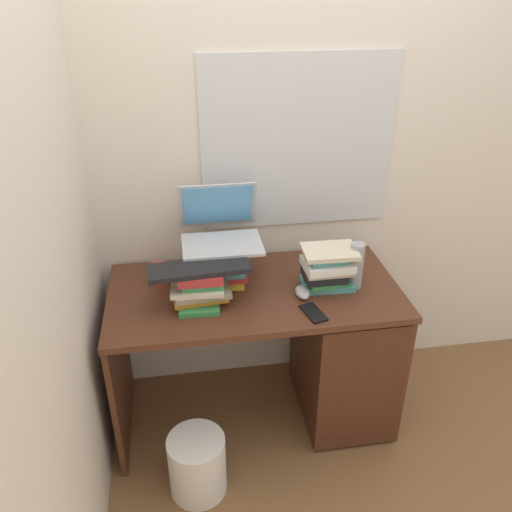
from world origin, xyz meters
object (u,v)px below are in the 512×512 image
book_stack_side (327,268)px  keyboard (199,268)px  desk (322,346)px  wastebasket (197,464)px  mug (160,274)px  laptop (220,228)px  book_stack_tall (223,264)px  book_stack_keyboard_riser (200,288)px  cell_phone (313,313)px  water_bottle (356,266)px  computer_mouse (302,292)px

book_stack_side → keyboard: size_ratio=0.58×
desk → wastebasket: size_ratio=4.52×
book_stack_side → mug: (-0.73, 0.16, -0.05)m
desk → laptop: bearing=158.6°
book_stack_tall → keyboard: bearing=-123.6°
book_stack_keyboard_riser → cell_phone: book_stack_keyboard_riser is taller
book_stack_tall → book_stack_keyboard_riser: size_ratio=0.94×
water_bottle → book_stack_tall: bearing=166.7°
book_stack_tall → computer_mouse: book_stack_tall is taller
mug → wastebasket: bearing=-79.1°
desk → book_stack_side: book_stack_side is taller
computer_mouse → wastebasket: size_ratio=0.36×
book_stack_keyboard_riser → cell_phone: size_ratio=1.87×
mug → water_bottle: water_bottle is taller
keyboard → cell_phone: size_ratio=3.09×
book_stack_keyboard_riser → keyboard: size_ratio=0.60×
book_stack_side → computer_mouse: bearing=-156.8°
book_stack_side → water_bottle: 0.13m
book_stack_keyboard_riser → book_stack_side: bearing=4.3°
desk → book_stack_side: (-0.01, -0.01, 0.43)m
book_stack_keyboard_riser → book_stack_side: 0.56m
computer_mouse → water_bottle: bearing=9.4°
book_stack_keyboard_riser → computer_mouse: size_ratio=2.44×
laptop → wastebasket: (-0.18, -0.56, -0.84)m
keyboard → water_bottle: size_ratio=1.97×
desk → computer_mouse: bearing=-154.2°
mug → wastebasket: mug is taller
book_stack_keyboard_riser → book_stack_side: size_ratio=1.05×
desk → book_stack_tall: 0.63m
wastebasket → book_stack_side: bearing=30.4°
keyboard → wastebasket: keyboard is taller
computer_mouse → wastebasket: computer_mouse is taller
book_stack_side → desk: bearing=59.8°
book_stack_keyboard_riser → computer_mouse: bearing=-1.2°
laptop → mug: bearing=-174.2°
laptop → computer_mouse: bearing=-36.0°
book_stack_side → laptop: laptop is taller
book_stack_tall → mug: (-0.28, 0.03, -0.04)m
laptop → keyboard: (-0.11, -0.23, -0.07)m
book_stack_tall → keyboard: size_ratio=0.57×
book_stack_tall → water_bottle: water_bottle is taller
wastebasket → keyboard: bearing=78.3°
desk → book_stack_tall: size_ratio=5.42×
book_stack_side → wastebasket: bearing=-149.6°
water_bottle → desk: bearing=170.9°
book_stack_keyboard_riser → book_stack_side: book_stack_side is taller
book_stack_side → water_bottle: water_bottle is taller
desk → water_bottle: water_bottle is taller
keyboard → computer_mouse: 0.47m
laptop → water_bottle: 0.62m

